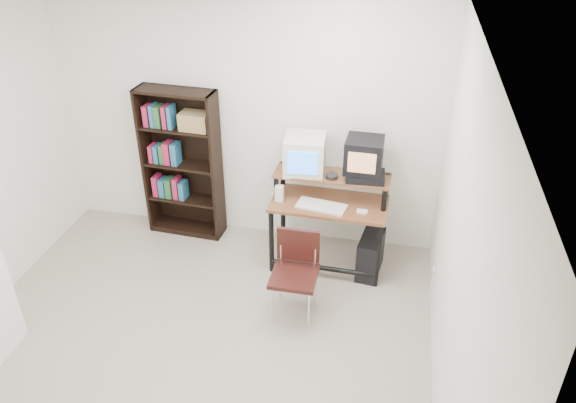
% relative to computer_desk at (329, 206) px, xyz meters
% --- Properties ---
extents(floor, '(4.00, 4.00, 0.01)m').
position_rel_computer_desk_xyz_m(floor, '(-0.96, -1.53, -0.68)').
color(floor, '#B2A593').
rests_on(floor, ground).
extents(ceiling, '(4.00, 4.00, 0.01)m').
position_rel_computer_desk_xyz_m(ceiling, '(-0.96, -1.53, 1.92)').
color(ceiling, white).
rests_on(ceiling, back_wall).
extents(back_wall, '(4.00, 0.01, 2.60)m').
position_rel_computer_desk_xyz_m(back_wall, '(-0.96, 0.47, 0.62)').
color(back_wall, white).
rests_on(back_wall, floor).
extents(right_wall, '(0.01, 4.00, 2.60)m').
position_rel_computer_desk_xyz_m(right_wall, '(1.04, -1.53, 0.62)').
color(right_wall, white).
rests_on(right_wall, floor).
extents(computer_desk, '(1.14, 0.59, 0.98)m').
position_rel_computer_desk_xyz_m(computer_desk, '(0.00, 0.00, 0.00)').
color(computer_desk, brown).
rests_on(computer_desk, floor).
extents(crt_monitor, '(0.41, 0.42, 0.36)m').
position_rel_computer_desk_xyz_m(crt_monitor, '(-0.27, 0.13, 0.47)').
color(crt_monitor, silver).
rests_on(crt_monitor, computer_desk).
extents(vcr, '(0.37, 0.28, 0.08)m').
position_rel_computer_desk_xyz_m(vcr, '(0.32, 0.06, 0.33)').
color(vcr, black).
rests_on(vcr, computer_desk).
extents(crt_tv, '(0.35, 0.35, 0.32)m').
position_rel_computer_desk_xyz_m(crt_tv, '(0.29, 0.10, 0.53)').
color(crt_tv, black).
rests_on(crt_tv, vcr).
extents(cd_spindle, '(0.14, 0.14, 0.05)m').
position_rel_computer_desk_xyz_m(cd_spindle, '(0.01, 0.02, 0.32)').
color(cd_spindle, '#26262B').
rests_on(cd_spindle, computer_desk).
extents(keyboard, '(0.50, 0.28, 0.03)m').
position_rel_computer_desk_xyz_m(keyboard, '(-0.06, -0.12, 0.06)').
color(keyboard, silver).
rests_on(keyboard, computer_desk).
extents(mousepad, '(0.23, 0.20, 0.01)m').
position_rel_computer_desk_xyz_m(mousepad, '(0.31, -0.14, 0.04)').
color(mousepad, black).
rests_on(mousepad, computer_desk).
extents(mouse, '(0.10, 0.07, 0.03)m').
position_rel_computer_desk_xyz_m(mouse, '(0.33, -0.14, 0.06)').
color(mouse, white).
rests_on(mouse, mousepad).
extents(desk_speaker, '(0.08, 0.08, 0.17)m').
position_rel_computer_desk_xyz_m(desk_speaker, '(-0.48, -0.08, 0.13)').
color(desk_speaker, silver).
rests_on(desk_speaker, computer_desk).
extents(pc_tower, '(0.26, 0.47, 0.42)m').
position_rel_computer_desk_xyz_m(pc_tower, '(0.44, -0.06, -0.47)').
color(pc_tower, black).
rests_on(pc_tower, floor).
extents(school_chair, '(0.40, 0.40, 0.80)m').
position_rel_computer_desk_xyz_m(school_chair, '(-0.18, -0.77, -0.19)').
color(school_chair, black).
rests_on(school_chair, floor).
extents(bookshelf, '(0.84, 0.33, 1.64)m').
position_rel_computer_desk_xyz_m(bookshelf, '(-1.62, 0.32, 0.17)').
color(bookshelf, black).
rests_on(bookshelf, floor).
extents(wall_outlet, '(0.02, 0.08, 0.12)m').
position_rel_computer_desk_xyz_m(wall_outlet, '(1.03, -0.38, -0.38)').
color(wall_outlet, beige).
rests_on(wall_outlet, right_wall).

